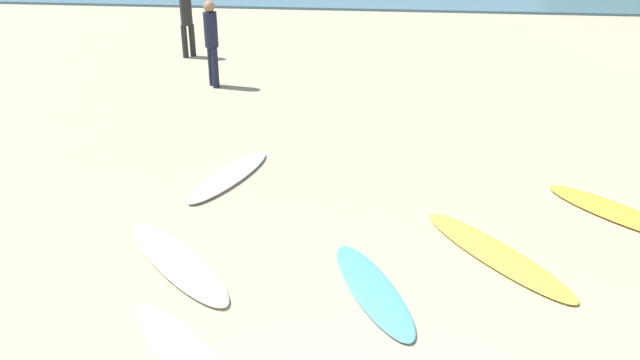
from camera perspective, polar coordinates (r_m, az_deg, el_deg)
name	(u,v)px	position (r m, az deg, el deg)	size (l,w,h in m)	color
surfboard_1	(178,262)	(8.44, -11.81, -6.69)	(0.53, 2.30, 0.08)	silver
surfboard_2	(615,212)	(10.22, 23.42, -2.43)	(0.56, 2.05, 0.07)	gold
surfboard_4	(373,289)	(7.81, 4.43, -9.10)	(0.50, 1.99, 0.07)	#4E9DD5
surfboard_5	(496,254)	(8.70, 14.52, -6.01)	(0.53, 2.45, 0.07)	yellow
surfboard_6	(229,176)	(10.48, -7.63, 0.32)	(0.49, 2.05, 0.09)	silver
beachgoer_near	(187,19)	(17.05, -11.08, 13.04)	(0.40, 0.40, 1.65)	black
beachgoer_mid	(211,39)	(14.61, -9.06, 11.54)	(0.39, 0.39, 1.80)	#191E33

